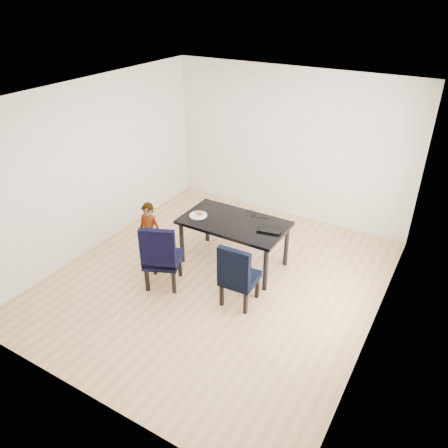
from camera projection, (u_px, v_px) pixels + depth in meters
The scene contains 14 objects.
floor at pixel (217, 279), 6.55m from camera, with size 4.50×5.00×0.01m, color tan.
ceiling at pixel (216, 96), 5.22m from camera, with size 4.50×5.00×0.01m, color white.
wall_back at pixel (289, 145), 7.77m from camera, with size 4.50×0.01×2.70m, color white.
wall_front at pixel (75, 301), 4.00m from camera, with size 4.50×0.01×2.70m, color silver.
wall_left at pixel (94, 166), 6.88m from camera, with size 0.01×5.00×2.70m, color silver.
wall_right at pixel (388, 242), 4.89m from camera, with size 0.01×5.00×2.70m, color silver.
dining_table at pixel (234, 243), 6.74m from camera, with size 1.60×0.90×0.75m, color black.
chair_left at pixel (162, 254), 6.21m from camera, with size 0.49×0.51×1.02m, color black.
chair_right at pixel (240, 273), 5.87m from camera, with size 0.46×0.47×0.95m, color black.
child at pixel (150, 235), 6.67m from camera, with size 0.38×0.25×1.04m, color #D94012.
plate at pixel (198, 215), 6.71m from camera, with size 0.27×0.27×0.02m, color white.
sandwich at pixel (199, 213), 6.70m from camera, with size 0.15×0.07×0.06m, color #AE683E.
laptop at pixel (270, 229), 6.32m from camera, with size 0.35×0.23×0.03m, color black.
cable_tangle at pixel (250, 216), 6.71m from camera, with size 0.15×0.15×0.01m, color black.
Camera 1 is at (2.77, -4.53, 3.92)m, focal length 35.00 mm.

